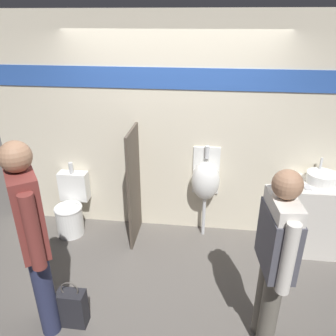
{
  "coord_description": "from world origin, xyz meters",
  "views": [
    {
      "loc": [
        0.42,
        -3.18,
        2.61
      ],
      "look_at": [
        0.0,
        0.17,
        1.05
      ],
      "focal_mm": 35.0,
      "sensor_mm": 36.0,
      "label": 1
    }
  ],
  "objects_px": {
    "sink_basin": "(322,178)",
    "shopping_bag": "(72,308)",
    "urinal_near_counter": "(206,180)",
    "person_in_vest": "(276,251)",
    "toilet": "(71,208)",
    "cell_phone": "(307,187)",
    "person_with_lanyard": "(32,235)"
  },
  "relations": [
    {
      "from": "sink_basin",
      "to": "toilet",
      "type": "xyz_separation_m",
      "value": [
        -3.05,
        -0.06,
        -0.61
      ]
    },
    {
      "from": "urinal_near_counter",
      "to": "person_in_vest",
      "type": "height_order",
      "value": "person_in_vest"
    },
    {
      "from": "sink_basin",
      "to": "urinal_near_counter",
      "type": "height_order",
      "value": "urinal_near_counter"
    },
    {
      "from": "sink_basin",
      "to": "shopping_bag",
      "type": "height_order",
      "value": "sink_basin"
    },
    {
      "from": "cell_phone",
      "to": "urinal_near_counter",
      "type": "relative_size",
      "value": 0.12
    },
    {
      "from": "toilet",
      "to": "shopping_bag",
      "type": "height_order",
      "value": "toilet"
    },
    {
      "from": "cell_phone",
      "to": "toilet",
      "type": "distance_m",
      "value": 2.91
    },
    {
      "from": "person_in_vest",
      "to": "shopping_bag",
      "type": "xyz_separation_m",
      "value": [
        -1.72,
        -0.06,
        -0.77
      ]
    },
    {
      "from": "cell_phone",
      "to": "urinal_near_counter",
      "type": "xyz_separation_m",
      "value": [
        -1.13,
        0.23,
        -0.1
      ]
    },
    {
      "from": "urinal_near_counter",
      "to": "person_in_vest",
      "type": "distance_m",
      "value": 1.62
    },
    {
      "from": "sink_basin",
      "to": "shopping_bag",
      "type": "bearing_deg",
      "value": -148.98
    },
    {
      "from": "urinal_near_counter",
      "to": "person_with_lanyard",
      "type": "height_order",
      "value": "person_with_lanyard"
    },
    {
      "from": "sink_basin",
      "to": "person_in_vest",
      "type": "height_order",
      "value": "person_in_vest"
    },
    {
      "from": "cell_phone",
      "to": "toilet",
      "type": "xyz_separation_m",
      "value": [
        -2.86,
        0.09,
        -0.56
      ]
    },
    {
      "from": "urinal_near_counter",
      "to": "sink_basin",
      "type": "bearing_deg",
      "value": -3.17
    },
    {
      "from": "sink_basin",
      "to": "urinal_near_counter",
      "type": "distance_m",
      "value": 1.33
    },
    {
      "from": "urinal_near_counter",
      "to": "shopping_bag",
      "type": "distance_m",
      "value": 2.03
    },
    {
      "from": "cell_phone",
      "to": "shopping_bag",
      "type": "bearing_deg",
      "value": -149.71
    },
    {
      "from": "cell_phone",
      "to": "shopping_bag",
      "type": "relative_size",
      "value": 0.28
    },
    {
      "from": "sink_basin",
      "to": "person_with_lanyard",
      "type": "bearing_deg",
      "value": -150.8
    },
    {
      "from": "person_in_vest",
      "to": "toilet",
      "type": "bearing_deg",
      "value": 53.36
    },
    {
      "from": "person_with_lanyard",
      "to": "sink_basin",
      "type": "bearing_deg",
      "value": -96.83
    },
    {
      "from": "sink_basin",
      "to": "person_in_vest",
      "type": "bearing_deg",
      "value": -117.97
    },
    {
      "from": "cell_phone",
      "to": "shopping_bag",
      "type": "xyz_separation_m",
      "value": [
        -2.28,
        -1.33,
        -0.69
      ]
    },
    {
      "from": "sink_basin",
      "to": "toilet",
      "type": "height_order",
      "value": "sink_basin"
    },
    {
      "from": "toilet",
      "to": "shopping_bag",
      "type": "xyz_separation_m",
      "value": [
        0.58,
        -1.43,
        -0.14
      ]
    },
    {
      "from": "person_in_vest",
      "to": "shopping_bag",
      "type": "relative_size",
      "value": 3.34
    },
    {
      "from": "sink_basin",
      "to": "cell_phone",
      "type": "distance_m",
      "value": 0.25
    },
    {
      "from": "cell_phone",
      "to": "urinal_near_counter",
      "type": "bearing_deg",
      "value": 168.52
    },
    {
      "from": "person_in_vest",
      "to": "shopping_bag",
      "type": "bearing_deg",
      "value": 86.19
    },
    {
      "from": "person_with_lanyard",
      "to": "shopping_bag",
      "type": "distance_m",
      "value": 0.84
    },
    {
      "from": "toilet",
      "to": "person_in_vest",
      "type": "distance_m",
      "value": 2.75
    }
  ]
}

